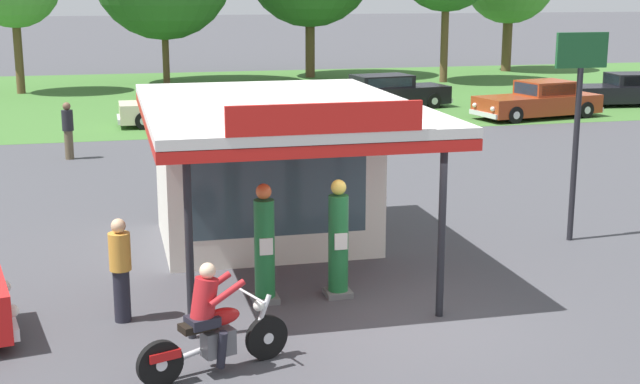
% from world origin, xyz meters
% --- Properties ---
extents(ground_plane, '(300.00, 300.00, 0.00)m').
position_xyz_m(ground_plane, '(0.00, 0.00, 0.00)').
color(ground_plane, '#424247').
extents(grass_verge_strip, '(120.00, 24.00, 0.01)m').
position_xyz_m(grass_verge_strip, '(0.00, 30.00, 0.00)').
color(grass_verge_strip, '#3D6B2D').
rests_on(grass_verge_strip, ground).
extents(service_station_kiosk, '(4.84, 7.34, 3.53)m').
position_xyz_m(service_station_kiosk, '(-1.46, 4.43, 1.78)').
color(service_station_kiosk, silver).
rests_on(service_station_kiosk, ground).
extents(gas_pump_nearside, '(0.44, 0.44, 2.02)m').
position_xyz_m(gas_pump_nearside, '(-2.09, 1.19, 0.93)').
color(gas_pump_nearside, slate).
rests_on(gas_pump_nearside, ground).
extents(gas_pump_offside, '(0.44, 0.44, 2.03)m').
position_xyz_m(gas_pump_offside, '(-0.83, 1.19, 0.93)').
color(gas_pump_offside, slate).
rests_on(gas_pump_offside, ground).
extents(motorcycle_with_rider, '(2.15, 0.98, 1.58)m').
position_xyz_m(motorcycle_with_rider, '(-3.27, -1.40, 0.65)').
color(motorcycle_with_rider, black).
rests_on(motorcycle_with_rider, ground).
extents(parked_car_second_row_spare, '(5.52, 1.89, 1.41)m').
position_xyz_m(parked_car_second_row_spare, '(-1.52, 21.01, 0.65)').
color(parked_car_second_row_spare, beige).
rests_on(parked_car_second_row_spare, ground).
extents(parked_car_back_row_far_right, '(5.48, 2.81, 1.47)m').
position_xyz_m(parked_car_back_row_far_right, '(12.23, 19.60, 0.66)').
color(parked_car_back_row_far_right, '#993819').
rests_on(parked_car_back_row_far_right, ground).
extents(parked_car_back_row_centre, '(5.67, 2.34, 1.41)m').
position_xyz_m(parked_car_back_row_centre, '(17.81, 22.16, 0.66)').
color(parked_car_back_row_centre, black).
rests_on(parked_car_back_row_centre, ground).
extents(parked_car_back_row_centre_left, '(5.70, 2.62, 1.44)m').
position_xyz_m(parked_car_back_row_centre_left, '(7.16, 23.70, 0.68)').
color(parked_car_back_row_centre_left, black).
rests_on(parked_car_back_row_centre_left, ground).
extents(bystander_chatting_near_pumps, '(0.34, 0.34, 1.74)m').
position_xyz_m(bystander_chatting_near_pumps, '(-5.70, 14.96, 0.92)').
color(bystander_chatting_near_pumps, brown).
rests_on(bystander_chatting_near_pumps, ground).
extents(bystander_leaning_by_kiosk, '(0.34, 0.34, 1.76)m').
position_xyz_m(bystander_leaning_by_kiosk, '(0.22, 10.84, 0.94)').
color(bystander_leaning_by_kiosk, brown).
rests_on(bystander_leaning_by_kiosk, ground).
extents(bystander_strolling_foreground, '(0.34, 0.34, 1.67)m').
position_xyz_m(bystander_strolling_foreground, '(-4.42, 0.85, 0.88)').
color(bystander_strolling_foreground, black).
rests_on(bystander_strolling_foreground, ground).
extents(roadside_pole_sign, '(1.10, 0.12, 4.26)m').
position_xyz_m(roadside_pole_sign, '(4.72, 3.38, 2.94)').
color(roadside_pole_sign, black).
rests_on(roadside_pole_sign, ground).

